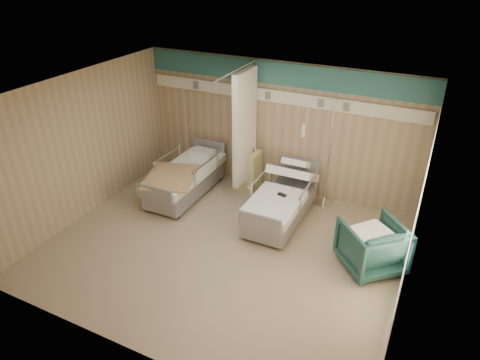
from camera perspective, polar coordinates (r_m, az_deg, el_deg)
name	(u,v)px	position (r m, az deg, el deg)	size (l,w,h in m)	color
ground	(223,247)	(7.77, -2.29, -8.94)	(6.00, 5.00, 0.00)	tan
room_walls	(226,147)	(7.02, -1.82, 4.45)	(6.04, 5.04, 2.82)	tan
bed_right	(281,206)	(8.37, 5.51, -3.41)	(1.00, 2.16, 0.63)	white
bed_left	(185,182)	(9.23, -7.32, -0.24)	(1.00, 2.16, 0.63)	white
bedside_cabinet	(247,170)	(9.42, 0.98, 1.37)	(0.50, 0.48, 0.85)	#CECA81
visitor_armchair	(372,246)	(7.41, 17.17, -8.41)	(0.91, 0.93, 0.85)	#1B4540
waffle_blanket	(373,224)	(7.12, 17.34, -5.61)	(0.61, 0.54, 0.07)	white
iv_stand_right	(325,184)	(8.93, 11.33, -0.58)	(0.40, 0.40, 2.25)	silver
iv_stand_left	(188,158)	(10.11, -6.88, 2.90)	(0.33, 0.33, 1.87)	silver
call_remote	(282,195)	(8.07, 5.61, -1.97)	(0.17, 0.07, 0.04)	black
tan_blanket	(171,177)	(8.76, -9.23, 0.42)	(0.94, 1.19, 0.04)	tan
toiletry_bag	(248,149)	(9.24, 1.06, 4.15)	(0.22, 0.14, 0.12)	black
white_cup	(239,148)	(9.27, -0.10, 4.33)	(0.10, 0.10, 0.15)	white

